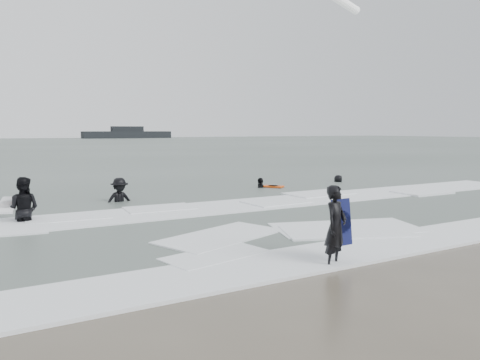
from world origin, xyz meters
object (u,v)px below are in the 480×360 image
surfer_right_far (338,183)px  surfer_centre (335,266)px  surfer_wading (24,223)px  surfer_right_near (261,189)px  surfer_breaker (120,203)px  vessel_horizon (127,134)px

surfer_right_far → surfer_centre: bearing=39.5°
surfer_centre → surfer_right_far: size_ratio=1.07×
surfer_wading → surfer_right_far: size_ratio=1.23×
surfer_wading → surfer_right_near: (10.40, 3.58, 0.00)m
surfer_wading → surfer_breaker: surfer_wading is taller
surfer_centre → surfer_wading: surfer_wading is taller
surfer_breaker → surfer_right_far: bearing=2.3°
vessel_horizon → surfer_right_near: bearing=-103.1°
surfer_centre → vessel_horizon: 151.18m
surfer_breaker → surfer_right_far: (11.72, 1.28, 0.00)m
surfer_breaker → vessel_horizon: size_ratio=0.06×
surfer_right_near → surfer_right_far: surfer_right_near is taller
surfer_right_near → surfer_right_far: size_ratio=1.07×
surfer_breaker → surfer_centre: bearing=-84.7°
surfer_right_far → vessel_horizon: size_ratio=0.05×
surfer_breaker → vessel_horizon: 141.72m
surfer_wading → surfer_right_near: surfer_wading is taller
surfer_wading → vessel_horizon: 144.96m
surfer_wading → surfer_right_far: (15.18, 3.65, 0.00)m
surfer_right_far → vessel_horizon: bearing=-110.5°
surfer_centre → surfer_breaker: 10.37m
surfer_wading → vessel_horizon: size_ratio=0.07×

